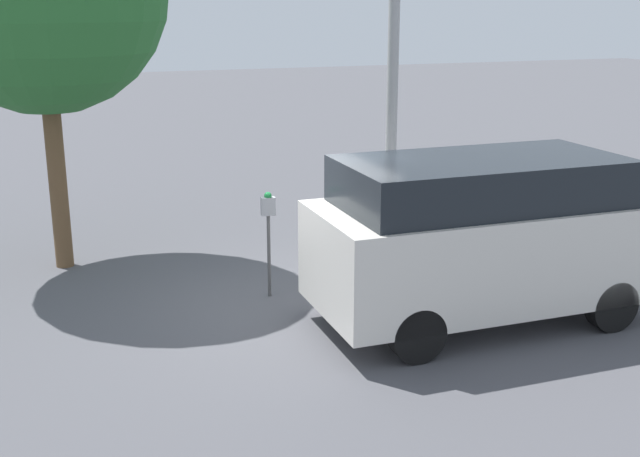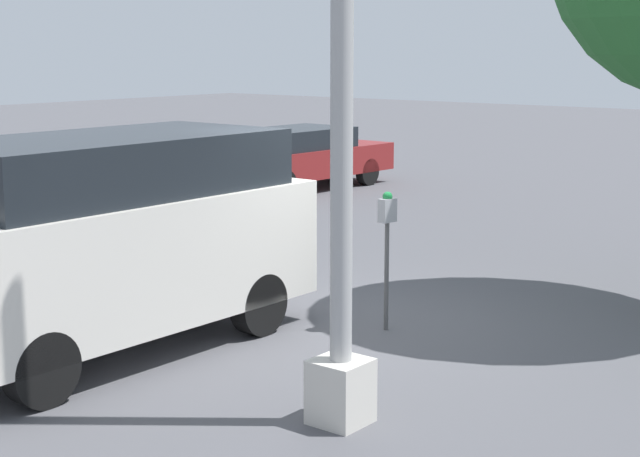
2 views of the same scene
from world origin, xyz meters
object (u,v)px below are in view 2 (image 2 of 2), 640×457
parking_meter_near (387,229)px  parked_van (104,236)px  lamp_post (341,165)px  car_distant (300,156)px

parking_meter_near → parked_van: 3.03m
lamp_post → parked_van: lamp_post is taller
parking_meter_near → parked_van: bearing=-31.6°
parking_meter_near → car_distant: parking_meter_near is taller
parked_van → car_distant: parked_van is taller
parked_van → lamp_post: bearing=88.3°
lamp_post → car_distant: 13.79m
lamp_post → parked_van: size_ratio=1.32×
parking_meter_near → car_distant: (-7.84, -7.74, -0.42)m
parked_van → car_distant: bearing=-149.7°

